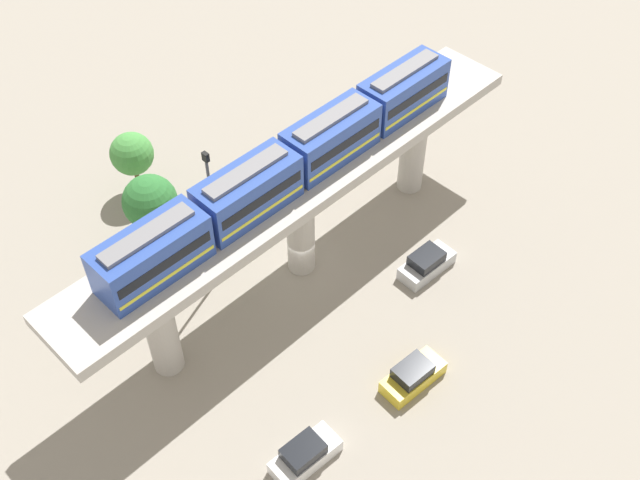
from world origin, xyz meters
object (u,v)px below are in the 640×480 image
Objects in this scene: train at (291,164)px; parked_car_white at (305,455)px; parked_car_yellow at (413,375)px; signal_post at (214,212)px; parked_car_silver at (427,264)px; tree_mid_lot at (150,202)px; tree_near_viaduct at (132,154)px.

parked_car_white is (-10.81, 9.57, -9.24)m from train.
parked_car_yellow is 16.24m from signal_post.
train is 13.02m from parked_car_silver.
train reaches higher than signal_post.
tree_near_viaduct is at bearing -22.78° from tree_mid_lot.
tree_near_viaduct is (25.17, -6.81, 2.94)m from parked_car_white.
tree_mid_lot is (-5.31, 2.23, 0.26)m from tree_near_viaduct.
parked_car_yellow is 1.01× the size of parked_car_silver.
train is at bearing 47.62° from parked_car_silver.
tree_near_viaduct is (14.36, 2.76, -6.30)m from train.
tree_mid_lot is (20.77, 3.82, 3.20)m from parked_car_yellow.
tree_mid_lot is at bearing 12.31° from signal_post.
tree_mid_lot reaches higher than parked_car_silver.
parked_car_silver is at bearing -143.56° from tree_mid_lot.
parked_car_yellow is 21.36m from tree_mid_lot.
parked_car_white is 16.24m from signal_post.
train reaches higher than parked_car_white.
train is at bearing -132.14° from signal_post.
parked_car_yellow is at bearing 174.30° from train.
train is 14.97m from parked_car_yellow.
signal_post is (-10.96, 1.00, 2.37)m from tree_near_viaduct.
tree_near_viaduct reaches higher than parked_car_white.
tree_mid_lot is at bearing 28.87° from train.
tree_near_viaduct is (20.86, 9.25, 2.94)m from parked_car_silver.
parked_car_silver is 0.73× the size of tree_mid_lot.
tree_near_viaduct is at bearing -11.18° from parked_car_white.
parked_car_yellow is 0.39× the size of signal_post.
parked_car_silver is 0.80× the size of tree_near_viaduct.
parked_car_silver is 19.59m from tree_mid_lot.
tree_mid_lot is (15.54, 11.48, 3.20)m from parked_car_silver.
parked_car_silver is 15.20m from signal_post.
parked_car_white is 1.01× the size of parked_car_silver.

